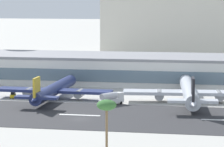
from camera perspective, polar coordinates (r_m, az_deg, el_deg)
The scene contains 11 objects.
ground_plane at distance 161.29m, azimuth -3.21°, elevation -4.54°, with size 1400.00×1400.00×0.00m, color #B2AFA8.
runway_strip at distance 166.31m, azimuth -2.81°, elevation -4.15°, with size 800.00×36.80×0.08m, color #2D2D30.
runway_centreline_dash_4 at distance 166.56m, azimuth -3.21°, elevation -4.12°, with size 12.00×1.20×0.01m, color white.
runway_centreline_dash_5 at distance 162.51m, azimuth 10.93°, elevation -4.54°, with size 12.00×1.20×0.01m, color white.
terminal_building at distance 227.21m, azimuth 2.86°, elevation 0.43°, with size 174.92×29.38×10.98m.
distant_hotel_block at distance 318.83m, azimuth 8.97°, elevation 5.27°, with size 107.57×33.98×42.69m, color beige.
airliner_gold_tail_gate_1 at distance 192.37m, azimuth -5.83°, elevation -1.64°, with size 39.24×46.41×9.68m.
airliner_black_tail_gate_2 at distance 186.82m, azimuth 7.64°, elevation -1.84°, with size 42.99×51.89×10.84m.
service_baggage_tug_0 at distance 196.98m, azimuth -9.75°, elevation -2.10°, with size 2.38×3.44×2.20m.
service_fuel_truck_1 at distance 181.78m, azimuth -0.07°, elevation -2.49°, with size 7.48×8.17×3.95m.
palm_tree_1 at distance 124.91m, azimuth -0.54°, elevation -3.29°, with size 4.29×4.29×11.83m.
Camera 1 is at (35.49, -153.63, 33.99)m, focal length 92.55 mm.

